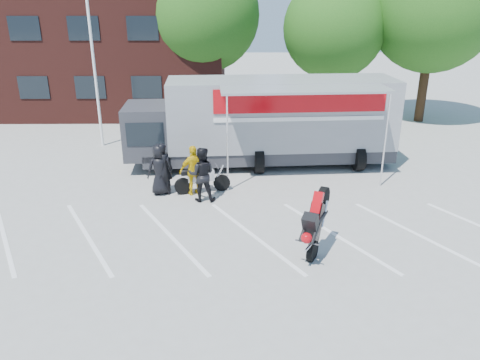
{
  "coord_description": "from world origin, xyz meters",
  "views": [
    {
      "loc": [
        -0.32,
        -11.05,
        6.43
      ],
      "look_at": [
        -0.17,
        2.11,
        1.3
      ],
      "focal_mm": 35.0,
      "sensor_mm": 36.0,
      "label": 1
    }
  ],
  "objects_px": {
    "spectator_leather_c": "(202,174)",
    "spectator_leather_a": "(160,169)",
    "flagpole": "(96,33)",
    "parked_motorcycle": "(203,192)",
    "tree_right": "(434,10)",
    "spectator_leather_b": "(163,169)",
    "transporter_truck": "(268,164)",
    "stunt_bike_rider": "(319,249)",
    "spectator_hivis": "(194,170)",
    "tree_mid": "(334,28)",
    "tree_left": "(203,15)"
  },
  "relations": [
    {
      "from": "spectator_leather_a",
      "to": "parked_motorcycle",
      "type": "bearing_deg",
      "value": 161.33
    },
    {
      "from": "transporter_truck",
      "to": "spectator_leather_c",
      "type": "height_order",
      "value": "spectator_leather_c"
    },
    {
      "from": "transporter_truck",
      "to": "spectator_leather_a",
      "type": "height_order",
      "value": "spectator_leather_a"
    },
    {
      "from": "spectator_leather_b",
      "to": "spectator_hivis",
      "type": "height_order",
      "value": "spectator_leather_b"
    },
    {
      "from": "tree_left",
      "to": "spectator_hivis",
      "type": "xyz_separation_m",
      "value": [
        0.27,
        -11.9,
        -4.68
      ]
    },
    {
      "from": "stunt_bike_rider",
      "to": "spectator_leather_c",
      "type": "height_order",
      "value": "spectator_leather_c"
    },
    {
      "from": "flagpole",
      "to": "spectator_leather_b",
      "type": "xyz_separation_m",
      "value": [
        3.43,
        -5.84,
        -4.13
      ]
    },
    {
      "from": "spectator_leather_c",
      "to": "spectator_leather_a",
      "type": "bearing_deg",
      "value": -21.0
    },
    {
      "from": "tree_left",
      "to": "tree_right",
      "type": "distance_m",
      "value": 12.1
    },
    {
      "from": "transporter_truck",
      "to": "parked_motorcycle",
      "type": "bearing_deg",
      "value": -133.04
    },
    {
      "from": "tree_right",
      "to": "spectator_leather_c",
      "type": "distance_m",
      "value": 16.57
    },
    {
      "from": "flagpole",
      "to": "spectator_leather_a",
      "type": "bearing_deg",
      "value": -60.26
    },
    {
      "from": "tree_right",
      "to": "spectator_leather_a",
      "type": "bearing_deg",
      "value": -141.35
    },
    {
      "from": "flagpole",
      "to": "parked_motorcycle",
      "type": "distance_m",
      "value": 9.02
    },
    {
      "from": "spectator_leather_a",
      "to": "spectator_leather_c",
      "type": "relative_size",
      "value": 0.96
    },
    {
      "from": "spectator_leather_c",
      "to": "spectator_hivis",
      "type": "height_order",
      "value": "spectator_leather_c"
    },
    {
      "from": "tree_right",
      "to": "spectator_hivis",
      "type": "distance_m",
      "value": 16.45
    },
    {
      "from": "spectator_hivis",
      "to": "parked_motorcycle",
      "type": "bearing_deg",
      "value": -171.17
    },
    {
      "from": "tree_right",
      "to": "stunt_bike_rider",
      "type": "distance_m",
      "value": 17.4
    },
    {
      "from": "tree_right",
      "to": "spectator_leather_a",
      "type": "xyz_separation_m",
      "value": [
        -12.91,
        -10.33,
        -4.97
      ]
    },
    {
      "from": "spectator_leather_a",
      "to": "spectator_hivis",
      "type": "distance_m",
      "value": 1.19
    },
    {
      "from": "tree_right",
      "to": "spectator_leather_b",
      "type": "bearing_deg",
      "value": -141.1
    },
    {
      "from": "parked_motorcycle",
      "to": "spectator_hivis",
      "type": "xyz_separation_m",
      "value": [
        -0.27,
        -0.16,
        0.88
      ]
    },
    {
      "from": "spectator_leather_b",
      "to": "spectator_leather_a",
      "type": "bearing_deg",
      "value": 8.54
    },
    {
      "from": "spectator_leather_a",
      "to": "spectator_leather_c",
      "type": "bearing_deg",
      "value": 135.7
    },
    {
      "from": "stunt_bike_rider",
      "to": "spectator_hivis",
      "type": "xyz_separation_m",
      "value": [
        -3.72,
        3.88,
        0.88
      ]
    },
    {
      "from": "stunt_bike_rider",
      "to": "tree_left",
      "type": "bearing_deg",
      "value": 131.28
    },
    {
      "from": "tree_left",
      "to": "parked_motorcycle",
      "type": "distance_m",
      "value": 13.0
    },
    {
      "from": "stunt_bike_rider",
      "to": "transporter_truck",
      "type": "bearing_deg",
      "value": 124.65
    },
    {
      "from": "spectator_leather_b",
      "to": "transporter_truck",
      "type": "bearing_deg",
      "value": -127.33
    },
    {
      "from": "stunt_bike_rider",
      "to": "spectator_leather_a",
      "type": "height_order",
      "value": "spectator_leather_a"
    },
    {
      "from": "flagpole",
      "to": "spectator_hivis",
      "type": "relative_size",
      "value": 4.52
    },
    {
      "from": "tree_mid",
      "to": "spectator_leather_a",
      "type": "height_order",
      "value": "tree_mid"
    },
    {
      "from": "tree_mid",
      "to": "spectator_leather_c",
      "type": "xyz_separation_m",
      "value": [
        -6.43,
        -11.43,
        -4.01
      ]
    },
    {
      "from": "tree_right",
      "to": "spectator_hivis",
      "type": "bearing_deg",
      "value": -138.44
    },
    {
      "from": "transporter_truck",
      "to": "spectator_leather_a",
      "type": "relative_size",
      "value": 6.06
    },
    {
      "from": "tree_mid",
      "to": "tree_right",
      "type": "bearing_deg",
      "value": -5.71
    },
    {
      "from": "parked_motorcycle",
      "to": "spectator_leather_a",
      "type": "relative_size",
      "value": 1.12
    },
    {
      "from": "stunt_bike_rider",
      "to": "spectator_hivis",
      "type": "distance_m",
      "value": 5.45
    },
    {
      "from": "stunt_bike_rider",
      "to": "spectator_leather_c",
      "type": "bearing_deg",
      "value": 162.67
    },
    {
      "from": "stunt_bike_rider",
      "to": "parked_motorcycle",
      "type": "bearing_deg",
      "value": 157.58
    },
    {
      "from": "spectator_leather_c",
      "to": "stunt_bike_rider",
      "type": "bearing_deg",
      "value": 136.72
    },
    {
      "from": "tree_left",
      "to": "tree_right",
      "type": "bearing_deg",
      "value": -7.13
    },
    {
      "from": "flagpole",
      "to": "spectator_hivis",
      "type": "distance_m",
      "value": 8.52
    },
    {
      "from": "tree_left",
      "to": "spectator_hivis",
      "type": "bearing_deg",
      "value": -88.69
    },
    {
      "from": "flagpole",
      "to": "transporter_truck",
      "type": "height_order",
      "value": "flagpole"
    },
    {
      "from": "spectator_hivis",
      "to": "tree_mid",
      "type": "bearing_deg",
      "value": -143.86
    },
    {
      "from": "tree_left",
      "to": "spectator_hivis",
      "type": "height_order",
      "value": "tree_left"
    },
    {
      "from": "flagpole",
      "to": "tree_right",
      "type": "relative_size",
      "value": 0.88
    },
    {
      "from": "tree_right",
      "to": "spectator_leather_c",
      "type": "height_order",
      "value": "tree_right"
    }
  ]
}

